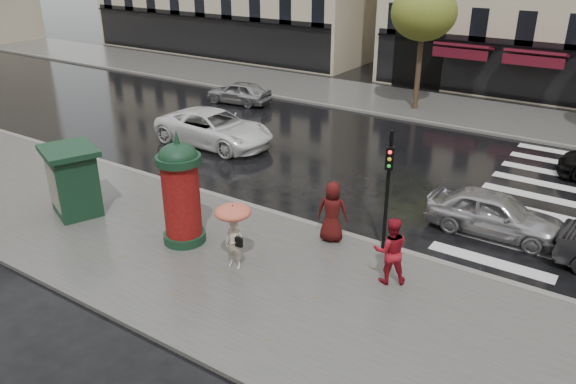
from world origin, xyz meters
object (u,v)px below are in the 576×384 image
Objects in this scene: traffic_light at (388,180)px; car_white at (214,128)px; car_silver at (494,213)px; car_far_silver at (239,92)px; morris_column at (181,190)px; newsstand at (73,180)px; woman_red at (391,251)px; man_burgundy at (332,212)px; woman_umbrella at (233,226)px.

traffic_light reaches higher than car_white.
car_far_silver is (-16.50, 7.95, -0.06)m from car_silver.
car_far_silver is at bearing 142.06° from traffic_light.
car_white is (-5.31, 7.64, -1.04)m from morris_column.
car_silver is at bearing 28.28° from newsstand.
man_burgundy reaches higher than woman_red.
woman_umbrella is 2.30m from morris_column.
newsstand reaches higher than woman_umbrella.
car_white is at bearing 155.86° from traffic_light.
morris_column is (-6.16, -1.39, 0.76)m from woman_red.
morris_column is 9.36m from car_white.
traffic_light is at bearing -92.56° from woman_red.
traffic_light reaches higher than morris_column.
traffic_light reaches higher than car_silver.
woman_umbrella reaches higher than car_far_silver.
woman_red is 19.53m from car_far_silver.
woman_umbrella reaches higher than woman_red.
car_white reaches higher than car_far_silver.
traffic_light is 10.35m from newsstand.
car_white is 1.49× the size of car_far_silver.
woman_red is (3.92, 1.72, -0.35)m from woman_umbrella.
man_burgundy is 0.46× the size of car_silver.
car_silver reaches higher than car_far_silver.
traffic_light is at bearing 28.57° from morris_column.
traffic_light is at bearing 46.15° from car_far_silver.
woman_red is 6.36m from morris_column.
traffic_light is at bearing 19.46° from newsstand.
woman_red is at bearing 44.23° from car_far_silver.
woman_red reaches higher than car_far_silver.
woman_umbrella is 6.65m from newsstand.
traffic_light is at bearing 173.72° from man_burgundy.
newsstand is 13.72m from car_silver.
newsstand reaches higher than car_white.
morris_column is 6.06m from traffic_light.
traffic_light is 1.55× the size of newsstand.
man_burgundy is at bearing 41.98° from car_far_silver.
woman_red is at bearing 10.37° from newsstand.
car_silver is (2.36, 3.06, -1.65)m from traffic_light.
car_silver is at bearing 58.36° from car_far_silver.
car_silver is (5.43, 6.28, -0.70)m from woman_umbrella.
woman_red reaches higher than car_silver.
traffic_light reaches higher than car_far_silver.
morris_column reaches higher than woman_umbrella.
newsstand is at bearing 2.65° from man_burgundy.
newsstand is 8.25m from car_white.
morris_column reaches higher than car_silver.
man_burgundy is 0.50× the size of car_far_silver.
man_burgundy is 5.22m from car_silver.
woman_umbrella is 1.04× the size of woman_red.
traffic_light is 0.65× the size of car_white.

